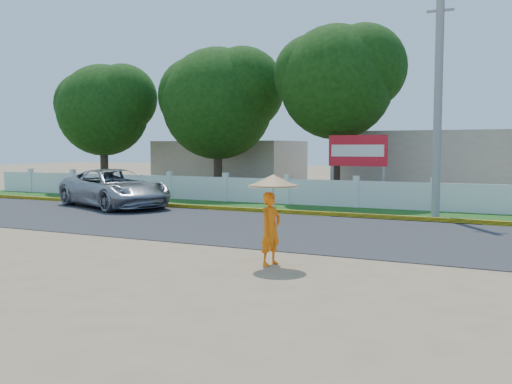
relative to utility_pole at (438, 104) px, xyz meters
The scene contains 12 objects.
ground 10.63m from the utility_pole, 109.91° to the right, with size 120.00×120.00×0.00m, color #9E8460.
road 7.04m from the utility_pole, 125.08° to the right, with size 60.00×7.00×0.02m, color #38383A.
grass_verge 5.18m from the utility_pole, behind, with size 60.00×3.50×0.03m, color #2D601E.
curb 5.26m from the utility_pole, 159.72° to the right, with size 40.00×0.18×0.16m, color yellow.
fence 5.13m from the utility_pole, 150.49° to the left, with size 40.00×0.10×1.10m, color silver.
building_near 9.02m from the utility_pole, 92.42° to the left, with size 10.00×6.00×3.20m, color #B7AD99.
building_far 16.71m from the utility_pole, 144.02° to the left, with size 8.00×5.00×2.80m, color #B7AD99.
utility_pole is the anchor object (origin of this frame).
vehicle 12.82m from the utility_pole, 169.84° to the right, with size 2.59×5.61×1.56m, color #9A9CA2.
monk_with_parasol 10.23m from the utility_pole, 100.68° to the right, with size 1.04×1.04×1.89m.
billboard 5.04m from the utility_pole, 140.47° to the left, with size 2.50×0.13×2.95m.
tree_row 5.06m from the utility_pole, 101.52° to the left, with size 34.65×6.94×8.90m.
Camera 1 is at (6.36, -11.07, 2.45)m, focal length 40.00 mm.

